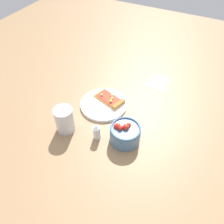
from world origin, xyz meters
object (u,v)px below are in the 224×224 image
pepper_shaker (97,132)px  pizza_slice_main (111,99)px  paper_napkin (158,82)px  plate (104,104)px  salad_bowl (125,133)px  soda_glass (65,120)px

pepper_shaker → pizza_slice_main: bearing=-168.4°
pizza_slice_main → paper_napkin: size_ratio=1.35×
plate → salad_bowl: bearing=51.2°
plate → soda_glass: (0.20, -0.08, 0.05)m
plate → soda_glass: 0.22m
pepper_shaker → salad_bowl: bearing=111.9°
soda_glass → paper_napkin: 0.54m
pizza_slice_main → salad_bowl: size_ratio=1.29×
salad_bowl → soda_glass: size_ratio=1.08×
pizza_slice_main → pepper_shaker: size_ratio=2.13×
plate → soda_glass: soda_glass is taller
plate → pepper_shaker: size_ratio=2.96×
soda_glass → pepper_shaker: 0.14m
plate → soda_glass: size_ratio=1.93×
plate → pizza_slice_main: size_ratio=1.39×
pizza_slice_main → pepper_shaker: 0.22m
salad_bowl → soda_glass: bearing=-76.5°
salad_bowl → pepper_shaker: 0.11m
salad_bowl → pepper_shaker: (0.04, -0.11, -0.00)m
pepper_shaker → paper_napkin: bearing=166.5°
plate → paper_napkin: (-0.28, 0.18, -0.01)m
plate → paper_napkin: size_ratio=1.87×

